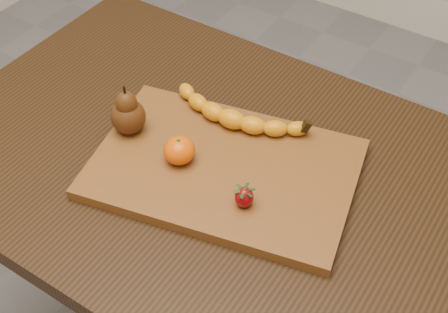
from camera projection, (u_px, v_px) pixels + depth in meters
The scene contains 6 objects.
table at pixel (204, 192), 1.19m from camera, with size 1.00×0.70×0.76m.
cutting_board at pixel (224, 169), 1.09m from camera, with size 0.45×0.30×0.02m, color brown.
banana at pixel (232, 119), 1.14m from camera, with size 0.23×0.06×0.04m, color orange, non-canonical shape.
pear at pixel (127, 109), 1.11m from camera, with size 0.06×0.06×0.10m, color #49260B, non-canonical shape.
mandarin at pixel (179, 150), 1.07m from camera, with size 0.06×0.06×0.05m, color #F25702.
strawberry at pixel (244, 197), 1.00m from camera, with size 0.03×0.03×0.04m, color #89030B, non-canonical shape.
Camera 1 is at (0.47, -0.64, 1.56)m, focal length 50.00 mm.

